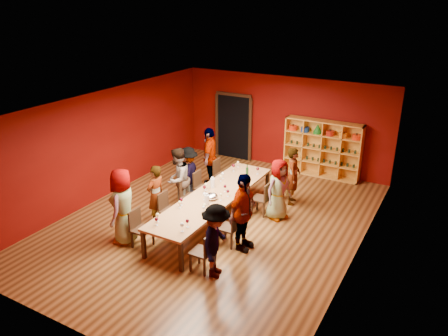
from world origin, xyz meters
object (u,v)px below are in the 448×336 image
at_px(shelving_unit, 323,146).
at_px(person_right_1, 243,212).
at_px(chair_person_left_1, 167,208).
at_px(wine_bottle, 247,171).
at_px(chair_person_left_2, 188,194).
at_px(person_left_2, 178,179).
at_px(person_left_4, 210,157).
at_px(person_left_0, 123,206).
at_px(person_right_4, 293,176).
at_px(chair_person_left_3, 201,185).
at_px(person_left_1, 156,195).
at_px(chair_person_left_4, 220,172).
at_px(person_right_0, 216,241).
at_px(tasting_table, 214,197).
at_px(chair_person_right_3, 264,197).
at_px(chair_person_right_4, 279,183).
at_px(person_right_3, 278,189).
at_px(chair_person_right_1, 232,226).
at_px(chair_person_left_0, 139,226).
at_px(person_left_3, 188,174).
at_px(spittoon_bowl, 212,196).

distance_m(shelving_unit, person_right_1, 5.08).
height_order(chair_person_left_1, wine_bottle, wine_bottle).
relative_size(chair_person_left_2, person_left_2, 0.52).
distance_m(person_right_1, wine_bottle, 2.51).
bearing_deg(wine_bottle, person_left_4, 165.80).
relative_size(person_left_0, person_right_4, 1.12).
xyz_separation_m(chair_person_left_2, chair_person_left_3, (0.00, 0.64, 0.00)).
distance_m(person_left_1, wine_bottle, 2.66).
relative_size(chair_person_left_4, person_right_0, 0.56).
height_order(tasting_table, person_left_1, person_left_1).
bearing_deg(chair_person_right_3, person_right_4, 68.12).
distance_m(person_left_0, chair_person_left_2, 2.06).
relative_size(tasting_table, person_right_1, 2.47).
xyz_separation_m(person_right_1, chair_person_right_4, (-0.28, 2.76, -0.42)).
xyz_separation_m(person_left_1, chair_person_left_3, (0.32, 1.56, -0.28)).
bearing_deg(chair_person_left_3, person_left_4, 107.68).
xyz_separation_m(person_right_0, wine_bottle, (-1.03, 3.44, 0.08)).
xyz_separation_m(chair_person_left_4, person_right_3, (2.22, -0.90, 0.30)).
bearing_deg(person_right_4, person_right_3, 163.98).
distance_m(person_left_4, chair_person_right_4, 2.20).
distance_m(person_left_4, person_right_1, 3.60).
distance_m(person_left_4, person_right_3, 2.71).
height_order(shelving_unit, person_left_4, person_left_4).
xyz_separation_m(person_left_1, chair_person_left_2, (0.32, 0.92, -0.28)).
relative_size(chair_person_left_1, chair_person_right_1, 1.00).
bearing_deg(chair_person_right_4, chair_person_right_1, -90.00).
distance_m(person_left_0, person_left_1, 1.07).
bearing_deg(person_right_4, chair_person_right_3, 142.51).
bearing_deg(chair_person_left_4, person_right_1, -51.51).
distance_m(chair_person_left_3, chair_person_right_1, 2.41).
distance_m(chair_person_left_0, chair_person_right_4, 4.21).
height_order(person_left_4, person_right_1, person_right_1).
xyz_separation_m(tasting_table, person_left_4, (-1.25, 1.88, 0.21)).
bearing_deg(person_left_2, person_left_0, -8.47).
bearing_deg(person_left_2, person_right_1, 63.98).
relative_size(tasting_table, chair_person_left_4, 5.06).
height_order(person_left_1, chair_person_right_3, person_left_1).
distance_m(chair_person_left_1, chair_person_right_4, 3.29).
xyz_separation_m(person_left_3, chair_person_right_4, (2.22, 1.18, -0.27)).
xyz_separation_m(person_left_2, person_left_4, (-0.04, 1.71, 0.05)).
relative_size(person_left_1, chair_person_left_3, 1.74).
height_order(spittoon_bowl, wine_bottle, wine_bottle).
distance_m(chair_person_left_3, person_left_3, 0.48).
bearing_deg(person_right_4, chair_person_left_2, 113.72).
distance_m(person_right_4, wine_bottle, 1.26).
height_order(chair_person_left_1, chair_person_left_3, same).
bearing_deg(chair_person_left_1, wine_bottle, 64.88).
distance_m(person_right_0, chair_person_right_3, 2.93).
distance_m(chair_person_right_1, person_right_3, 1.82).
xyz_separation_m(chair_person_right_1, person_right_1, (0.28, 0.00, 0.42)).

